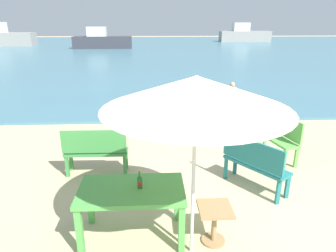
{
  "coord_description": "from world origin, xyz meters",
  "views": [
    {
      "loc": [
        -0.98,
        -3.37,
        2.84
      ],
      "look_at": [
        -0.64,
        3.0,
        0.6
      ],
      "focal_mm": 31.94,
      "sensor_mm": 36.0,
      "label": 1
    }
  ],
  "objects_px": {
    "bench_teal_center": "(254,161)",
    "boat_cargo_ship": "(244,35)",
    "beer_bottle_amber": "(140,182)",
    "bench_green_left": "(96,149)",
    "patio_umbrella": "(196,93)",
    "bench_green_right": "(278,134)",
    "boat_barge": "(1,37)",
    "swimmer_person": "(232,88)",
    "side_table_wood": "(214,219)",
    "boat_fishing_trawler": "(102,41)",
    "picnic_table_green": "(132,195)"
  },
  "relations": [
    {
      "from": "swimmer_person",
      "to": "picnic_table_green",
      "type": "bearing_deg",
      "value": -112.94
    },
    {
      "from": "bench_green_left",
      "to": "bench_teal_center",
      "type": "bearing_deg",
      "value": -13.44
    },
    {
      "from": "bench_green_left",
      "to": "boat_barge",
      "type": "relative_size",
      "value": 0.16
    },
    {
      "from": "bench_teal_center",
      "to": "boat_fishing_trawler",
      "type": "distance_m",
      "value": 29.62
    },
    {
      "from": "bench_green_left",
      "to": "picnic_table_green",
      "type": "bearing_deg",
      "value": -66.23
    },
    {
      "from": "bench_green_right",
      "to": "boat_cargo_ship",
      "type": "bearing_deg",
      "value": 74.47
    },
    {
      "from": "boat_barge",
      "to": "boat_fishing_trawler",
      "type": "height_order",
      "value": "boat_barge"
    },
    {
      "from": "boat_fishing_trawler",
      "to": "side_table_wood",
      "type": "bearing_deg",
      "value": -78.56
    },
    {
      "from": "picnic_table_green",
      "to": "boat_barge",
      "type": "height_order",
      "value": "boat_barge"
    },
    {
      "from": "side_table_wood",
      "to": "bench_teal_center",
      "type": "bearing_deg",
      "value": 53.96
    },
    {
      "from": "side_table_wood",
      "to": "swimmer_person",
      "type": "height_order",
      "value": "side_table_wood"
    },
    {
      "from": "picnic_table_green",
      "to": "side_table_wood",
      "type": "height_order",
      "value": "picnic_table_green"
    },
    {
      "from": "patio_umbrella",
      "to": "boat_cargo_ship",
      "type": "bearing_deg",
      "value": 72.56
    },
    {
      "from": "patio_umbrella",
      "to": "bench_green_right",
      "type": "distance_m",
      "value": 3.9
    },
    {
      "from": "swimmer_person",
      "to": "boat_barge",
      "type": "distance_m",
      "value": 33.11
    },
    {
      "from": "patio_umbrella",
      "to": "bench_green_left",
      "type": "relative_size",
      "value": 1.91
    },
    {
      "from": "patio_umbrella",
      "to": "bench_green_right",
      "type": "height_order",
      "value": "patio_umbrella"
    },
    {
      "from": "boat_barge",
      "to": "beer_bottle_amber",
      "type": "bearing_deg",
      "value": -62.88
    },
    {
      "from": "picnic_table_green",
      "to": "patio_umbrella",
      "type": "xyz_separation_m",
      "value": [
        0.77,
        -0.34,
        1.47
      ]
    },
    {
      "from": "bench_teal_center",
      "to": "bench_green_left",
      "type": "height_order",
      "value": "same"
    },
    {
      "from": "bench_green_left",
      "to": "boat_barge",
      "type": "xyz_separation_m",
      "value": [
        -16.56,
        32.3,
        0.5
      ]
    },
    {
      "from": "patio_umbrella",
      "to": "bench_teal_center",
      "type": "distance_m",
      "value": 2.51
    },
    {
      "from": "beer_bottle_amber",
      "to": "boat_barge",
      "type": "relative_size",
      "value": 0.04
    },
    {
      "from": "bench_green_left",
      "to": "bench_green_right",
      "type": "height_order",
      "value": "same"
    },
    {
      "from": "boat_fishing_trawler",
      "to": "beer_bottle_amber",
      "type": "bearing_deg",
      "value": -80.31
    },
    {
      "from": "picnic_table_green",
      "to": "bench_green_right",
      "type": "distance_m",
      "value": 3.87
    },
    {
      "from": "patio_umbrella",
      "to": "swimmer_person",
      "type": "relative_size",
      "value": 5.61
    },
    {
      "from": "side_table_wood",
      "to": "boat_fishing_trawler",
      "type": "height_order",
      "value": "boat_fishing_trawler"
    },
    {
      "from": "beer_bottle_amber",
      "to": "bench_green_right",
      "type": "distance_m",
      "value": 3.8
    },
    {
      "from": "bench_green_right",
      "to": "boat_cargo_ship",
      "type": "xyz_separation_m",
      "value": [
        10.51,
        37.83,
        0.47
      ]
    },
    {
      "from": "bench_green_left",
      "to": "swimmer_person",
      "type": "height_order",
      "value": "bench_green_left"
    },
    {
      "from": "patio_umbrella",
      "to": "bench_green_left",
      "type": "xyz_separation_m",
      "value": [
        -1.57,
        2.16,
        -1.58
      ]
    },
    {
      "from": "picnic_table_green",
      "to": "beer_bottle_amber",
      "type": "bearing_deg",
      "value": 0.02
    },
    {
      "from": "beer_bottle_amber",
      "to": "bench_green_right",
      "type": "bearing_deg",
      "value": 39.99
    },
    {
      "from": "beer_bottle_amber",
      "to": "bench_green_left",
      "type": "height_order",
      "value": "beer_bottle_amber"
    },
    {
      "from": "boat_barge",
      "to": "picnic_table_green",
      "type": "bearing_deg",
      "value": -63.03
    },
    {
      "from": "beer_bottle_amber",
      "to": "boat_fishing_trawler",
      "type": "bearing_deg",
      "value": 99.69
    },
    {
      "from": "beer_bottle_amber",
      "to": "patio_umbrella",
      "type": "xyz_separation_m",
      "value": [
        0.66,
        -0.34,
        1.26
      ]
    },
    {
      "from": "bench_green_right",
      "to": "boat_fishing_trawler",
      "type": "relative_size",
      "value": 0.21
    },
    {
      "from": "patio_umbrella",
      "to": "bench_teal_center",
      "type": "xyz_separation_m",
      "value": [
        1.28,
        1.48,
        -1.58
      ]
    },
    {
      "from": "bench_teal_center",
      "to": "bench_green_right",
      "type": "distance_m",
      "value": 1.61
    },
    {
      "from": "swimmer_person",
      "to": "side_table_wood",
      "type": "bearing_deg",
      "value": -106.1
    },
    {
      "from": "bench_green_left",
      "to": "boat_barge",
      "type": "height_order",
      "value": "boat_barge"
    },
    {
      "from": "picnic_table_green",
      "to": "bench_green_right",
      "type": "xyz_separation_m",
      "value": [
        3.01,
        2.43,
        -0.11
      ]
    },
    {
      "from": "side_table_wood",
      "to": "swimmer_person",
      "type": "distance_m",
      "value": 9.03
    },
    {
      "from": "bench_green_right",
      "to": "swimmer_person",
      "type": "relative_size",
      "value": 3.05
    },
    {
      "from": "patio_umbrella",
      "to": "boat_cargo_ship",
      "type": "xyz_separation_m",
      "value": [
        12.75,
        40.6,
        -1.11
      ]
    },
    {
      "from": "bench_teal_center",
      "to": "boat_cargo_ship",
      "type": "relative_size",
      "value": 0.17
    },
    {
      "from": "boat_barge",
      "to": "boat_fishing_trawler",
      "type": "distance_m",
      "value": 13.07
    },
    {
      "from": "patio_umbrella",
      "to": "boat_barge",
      "type": "bearing_deg",
      "value": 117.75
    }
  ]
}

